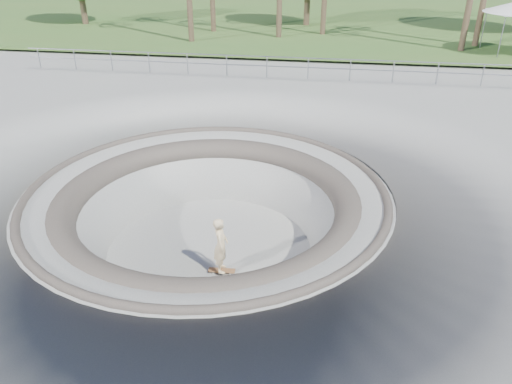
# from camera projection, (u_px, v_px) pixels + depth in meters

# --- Properties ---
(ground) EXTENTS (180.00, 180.00, 0.00)m
(ground) POSITION_uv_depth(u_px,v_px,m) (207.00, 191.00, 14.07)
(ground) COLOR #A1A19C
(ground) RESTS_ON ground
(skate_bowl) EXTENTS (14.00, 14.00, 4.10)m
(skate_bowl) POSITION_uv_depth(u_px,v_px,m) (210.00, 246.00, 14.92)
(skate_bowl) COLOR #A1A19C
(skate_bowl) RESTS_ON ground
(grass_strip) EXTENTS (180.00, 36.00, 0.12)m
(grass_strip) POSITION_uv_depth(u_px,v_px,m) (302.00, 13.00, 43.72)
(grass_strip) COLOR #3A6327
(grass_strip) RESTS_ON ground
(distant_hills) EXTENTS (103.20, 45.00, 28.60)m
(distant_hills) POSITION_uv_depth(u_px,v_px,m) (341.00, 46.00, 66.81)
(distant_hills) COLOR brown
(distant_hills) RESTS_ON ground
(safety_railing) EXTENTS (25.00, 0.06, 1.03)m
(safety_railing) POSITION_uv_depth(u_px,v_px,m) (267.00, 67.00, 24.25)
(safety_railing) COLOR gray
(safety_railing) RESTS_ON ground
(skateboard) EXTENTS (0.75, 0.26, 0.08)m
(skateboard) POSITION_uv_depth(u_px,v_px,m) (222.00, 270.00, 13.83)
(skateboard) COLOR brown
(skateboard) RESTS_ON ground
(skater) EXTENTS (0.49, 0.65, 1.63)m
(skater) POSITION_uv_depth(u_px,v_px,m) (221.00, 245.00, 13.45)
(skater) COLOR beige
(skater) RESTS_ON skateboard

